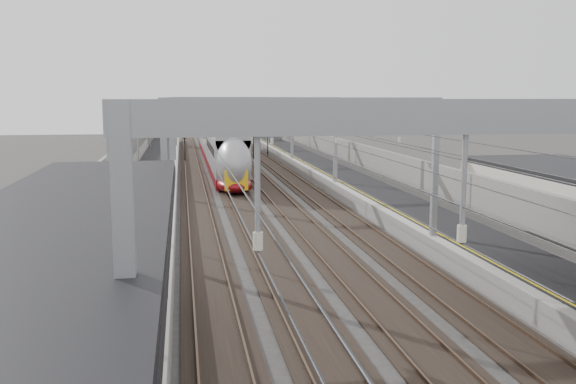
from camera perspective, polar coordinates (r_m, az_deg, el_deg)
name	(u,v)px	position (r m, az deg, el deg)	size (l,w,h in m)	color
platform_left	(151,187)	(52.18, -12.05, 0.42)	(4.00, 120.00, 1.00)	black
platform_right	(346,183)	(53.85, 5.21, 0.82)	(4.00, 120.00, 1.00)	black
tracks	(251,190)	(52.48, -3.28, 0.14)	(11.40, 140.00, 0.20)	black
overhead_line	(243,113)	(58.53, -4.03, 6.99)	(13.00, 140.00, 6.60)	gray
canopy_left	(11,273)	(10.27, -23.40, -6.59)	(4.40, 30.00, 4.24)	black
overbridge	(215,111)	(106.80, -6.49, 7.17)	(22.00, 2.20, 6.90)	gray
wall_left	(109,174)	(52.30, -15.59, 1.53)	(0.30, 120.00, 3.20)	gray
wall_right	(383,169)	(54.60, 8.48, 2.03)	(0.30, 120.00, 3.20)	gray
train	(218,146)	(72.60, -6.23, 4.12)	(2.83, 51.65, 4.48)	maroon
signal_green	(185,141)	(76.81, -9.18, 4.46)	(0.32, 0.32, 3.48)	black
signal_red_near	(254,140)	(79.25, -3.08, 4.68)	(0.32, 0.32, 3.48)	black
signal_red_far	(268,138)	(82.81, -1.82, 4.85)	(0.32, 0.32, 3.48)	black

